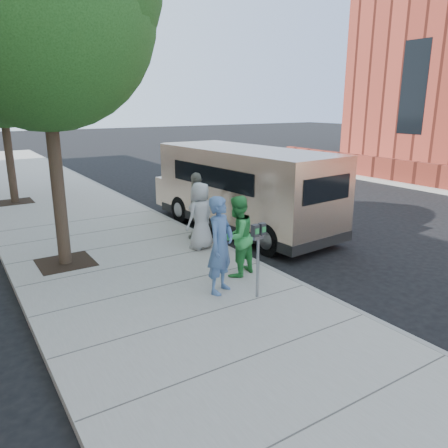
{
  "coord_description": "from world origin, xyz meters",
  "views": [
    {
      "loc": [
        -4.32,
        -7.46,
        3.66
      ],
      "look_at": [
        0.69,
        0.34,
        1.1
      ],
      "focal_mm": 35.0,
      "sensor_mm": 36.0,
      "label": 1
    }
  ],
  "objects_px": {
    "parking_meter": "(258,245)",
    "van": "(243,188)",
    "tree_near": "(42,4)",
    "person_striped_polo": "(197,205)",
    "person_gray_shirt": "(200,216)",
    "person_officer": "(221,245)",
    "person_green_shirt": "(237,236)"
  },
  "relations": [
    {
      "from": "parking_meter",
      "to": "van",
      "type": "distance_m",
      "value": 5.07
    },
    {
      "from": "tree_near",
      "to": "person_striped_polo",
      "type": "xyz_separation_m",
      "value": [
        3.45,
        0.07,
        -4.51
      ]
    },
    {
      "from": "van",
      "to": "person_striped_polo",
      "type": "height_order",
      "value": "van"
    },
    {
      "from": "person_striped_polo",
      "to": "tree_near",
      "type": "bearing_deg",
      "value": -44.41
    },
    {
      "from": "person_gray_shirt",
      "to": "person_striped_polo",
      "type": "distance_m",
      "value": 0.92
    },
    {
      "from": "van",
      "to": "person_officer",
      "type": "height_order",
      "value": "van"
    },
    {
      "from": "parking_meter",
      "to": "person_green_shirt",
      "type": "distance_m",
      "value": 1.17
    },
    {
      "from": "person_officer",
      "to": "person_green_shirt",
      "type": "height_order",
      "value": "person_officer"
    },
    {
      "from": "person_green_shirt",
      "to": "person_gray_shirt",
      "type": "bearing_deg",
      "value": -115.71
    },
    {
      "from": "tree_near",
      "to": "person_green_shirt",
      "type": "bearing_deg",
      "value": -43.66
    },
    {
      "from": "person_gray_shirt",
      "to": "van",
      "type": "bearing_deg",
      "value": -168.1
    },
    {
      "from": "van",
      "to": "person_green_shirt",
      "type": "xyz_separation_m",
      "value": [
        -2.38,
        -3.18,
        -0.28
      ]
    },
    {
      "from": "person_green_shirt",
      "to": "person_gray_shirt",
      "type": "relative_size",
      "value": 1.02
    },
    {
      "from": "tree_near",
      "to": "person_officer",
      "type": "xyz_separation_m",
      "value": [
        2.1,
        -3.25,
        -4.46
      ]
    },
    {
      "from": "person_green_shirt",
      "to": "person_striped_polo",
      "type": "xyz_separation_m",
      "value": [
        0.61,
        2.79,
        0.04
      ]
    },
    {
      "from": "tree_near",
      "to": "parking_meter",
      "type": "height_order",
      "value": "tree_near"
    },
    {
      "from": "parking_meter",
      "to": "van",
      "type": "xyz_separation_m",
      "value": [
        2.68,
        4.3,
        0.1
      ]
    },
    {
      "from": "tree_near",
      "to": "person_striped_polo",
      "type": "height_order",
      "value": "tree_near"
    },
    {
      "from": "parking_meter",
      "to": "person_officer",
      "type": "xyz_separation_m",
      "value": [
        -0.45,
        0.58,
        -0.09
      ]
    },
    {
      "from": "person_officer",
      "to": "person_striped_polo",
      "type": "xyz_separation_m",
      "value": [
        1.36,
        3.32,
        -0.05
      ]
    },
    {
      "from": "van",
      "to": "person_gray_shirt",
      "type": "xyz_separation_m",
      "value": [
        -2.15,
        -1.24,
        -0.3
      ]
    },
    {
      "from": "tree_near",
      "to": "van",
      "type": "distance_m",
      "value": 6.76
    },
    {
      "from": "person_green_shirt",
      "to": "person_gray_shirt",
      "type": "height_order",
      "value": "person_green_shirt"
    },
    {
      "from": "parking_meter",
      "to": "person_green_shirt",
      "type": "bearing_deg",
      "value": 68.1
    },
    {
      "from": "tree_near",
      "to": "van",
      "type": "height_order",
      "value": "tree_near"
    },
    {
      "from": "tree_near",
      "to": "person_gray_shirt",
      "type": "height_order",
      "value": "tree_near"
    },
    {
      "from": "parking_meter",
      "to": "person_gray_shirt",
      "type": "relative_size",
      "value": 0.85
    },
    {
      "from": "tree_near",
      "to": "parking_meter",
      "type": "relative_size",
      "value": 5.29
    },
    {
      "from": "tree_near",
      "to": "person_gray_shirt",
      "type": "distance_m",
      "value": 5.56
    },
    {
      "from": "parking_meter",
      "to": "person_striped_polo",
      "type": "bearing_deg",
      "value": 69.98
    },
    {
      "from": "van",
      "to": "person_gray_shirt",
      "type": "distance_m",
      "value": 2.49
    },
    {
      "from": "person_officer",
      "to": "person_green_shirt",
      "type": "bearing_deg",
      "value": 6.31
    }
  ]
}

